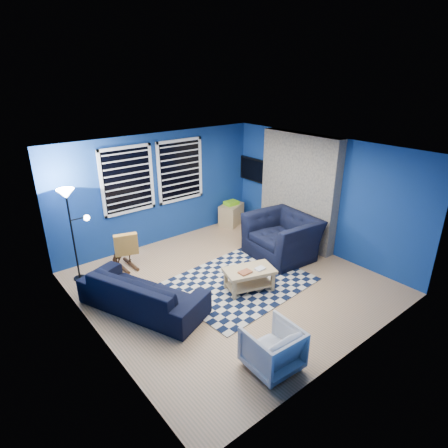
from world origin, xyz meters
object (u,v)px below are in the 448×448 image
object	(u,v)px
coffee_table	(249,275)
tv	(255,170)
armchair_bent	(272,348)
sofa	(143,292)
armchair_big	(282,237)
cabinet	(231,214)
floor_lamp	(69,206)
rocking_horse	(125,254)

from	to	relation	value
coffee_table	tv	bearing A→B (deg)	45.68
armchair_bent	coffee_table	world-z (taller)	armchair_bent
sofa	armchair_bent	world-z (taller)	sofa
armchair_big	coffee_table	size ratio (longest dim) A/B	1.37
sofa	cabinet	size ratio (longest dim) A/B	2.87
sofa	armchair_big	world-z (taller)	armchair_big
armchair_bent	floor_lamp	world-z (taller)	floor_lamp
sofa	cabinet	xyz separation A→B (m)	(3.54, 1.93, -0.04)
tv	cabinet	xyz separation A→B (m)	(-0.54, 0.25, -1.12)
tv	rocking_horse	distance (m)	3.86
armchair_bent	sofa	bearing A→B (deg)	-70.13
armchair_big	tv	bearing A→B (deg)	159.60
sofa	coffee_table	size ratio (longest dim) A/B	2.17
tv	cabinet	bearing A→B (deg)	155.33
armchair_big	rocking_horse	world-z (taller)	armchair_big
armchair_big	armchair_bent	distance (m)	3.34
armchair_bent	floor_lamp	bearing A→B (deg)	-70.13
armchair_big	sofa	bearing A→B (deg)	-87.27
floor_lamp	tv	bearing A→B (deg)	0.51
sofa	floor_lamp	world-z (taller)	floor_lamp
cabinet	sofa	bearing A→B (deg)	-174.39
floor_lamp	rocking_horse	bearing A→B (deg)	-8.98
coffee_table	cabinet	world-z (taller)	cabinet
tv	armchair_big	distance (m)	2.21
floor_lamp	sofa	bearing A→B (deg)	-73.25
coffee_table	floor_lamp	world-z (taller)	floor_lamp
tv	armchair_bent	world-z (taller)	tv
armchair_big	coffee_table	xyz separation A→B (m)	(-1.47, -0.58, -0.14)
armchair_big	rocking_horse	bearing A→B (deg)	-114.78
armchair_big	armchair_bent	xyz separation A→B (m)	(-2.53, -2.18, -0.13)
sofa	cabinet	world-z (taller)	sofa
sofa	armchair_bent	distance (m)	2.42
armchair_big	armchair_bent	world-z (taller)	armchair_big
cabinet	tv	bearing A→B (deg)	-47.60
armchair_bent	floor_lamp	size ratio (longest dim) A/B	0.38
sofa	armchair_big	bearing A→B (deg)	-114.83
floor_lamp	armchair_big	bearing A→B (deg)	-25.38
tv	cabinet	distance (m)	1.27
armchair_bent	cabinet	xyz separation A→B (m)	(2.84, 4.24, -0.04)
rocking_horse	cabinet	distance (m)	3.18
sofa	floor_lamp	xyz separation A→B (m)	(-0.49, 1.63, 1.16)
rocking_horse	floor_lamp	size ratio (longest dim) A/B	0.30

